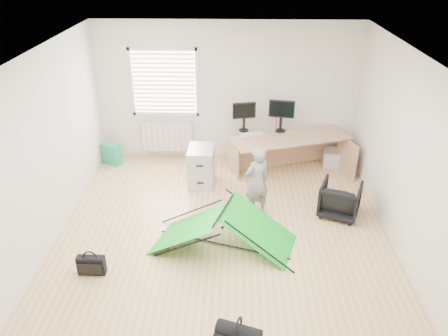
{
  "coord_description": "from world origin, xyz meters",
  "views": [
    {
      "loc": [
        0.16,
        -5.33,
        3.98
      ],
      "look_at": [
        0.0,
        0.4,
        0.95
      ],
      "focal_mm": 35.0,
      "sensor_mm": 36.0,
      "label": 1
    }
  ],
  "objects_px": {
    "desk": "(290,155)",
    "person": "(257,182)",
    "thermos": "(275,124)",
    "kite": "(223,228)",
    "filing_cabinet": "(201,166)",
    "monitor_left": "(244,120)",
    "monitor_right": "(281,120)",
    "office_chair": "(340,199)",
    "storage_crate": "(337,158)",
    "laptop_bag": "(91,265)"
  },
  "relations": [
    {
      "from": "monitor_left",
      "to": "thermos",
      "type": "relative_size",
      "value": 1.55
    },
    {
      "from": "monitor_right",
      "to": "kite",
      "type": "bearing_deg",
      "value": -100.93
    },
    {
      "from": "office_chair",
      "to": "kite",
      "type": "bearing_deg",
      "value": 47.2
    },
    {
      "from": "desk",
      "to": "monitor_left",
      "type": "xyz_separation_m",
      "value": [
        -0.86,
        0.3,
        0.57
      ]
    },
    {
      "from": "thermos",
      "to": "kite",
      "type": "relative_size",
      "value": 0.14
    },
    {
      "from": "desk",
      "to": "laptop_bag",
      "type": "height_order",
      "value": "desk"
    },
    {
      "from": "desk",
      "to": "monitor_right",
      "type": "bearing_deg",
      "value": 102.24
    },
    {
      "from": "filing_cabinet",
      "to": "storage_crate",
      "type": "relative_size",
      "value": 1.28
    },
    {
      "from": "person",
      "to": "kite",
      "type": "bearing_deg",
      "value": 29.93
    },
    {
      "from": "kite",
      "to": "laptop_bag",
      "type": "height_order",
      "value": "kite"
    },
    {
      "from": "laptop_bag",
      "to": "filing_cabinet",
      "type": "bearing_deg",
      "value": 63.18
    },
    {
      "from": "thermos",
      "to": "monitor_right",
      "type": "bearing_deg",
      "value": -6.45
    },
    {
      "from": "monitor_right",
      "to": "office_chair",
      "type": "relative_size",
      "value": 0.77
    },
    {
      "from": "filing_cabinet",
      "to": "thermos",
      "type": "xyz_separation_m",
      "value": [
        1.34,
        0.74,
        0.53
      ]
    },
    {
      "from": "storage_crate",
      "to": "laptop_bag",
      "type": "bearing_deg",
      "value": -140.03
    },
    {
      "from": "monitor_right",
      "to": "laptop_bag",
      "type": "relative_size",
      "value": 1.29
    },
    {
      "from": "monitor_right",
      "to": "office_chair",
      "type": "bearing_deg",
      "value": -53.05
    },
    {
      "from": "desk",
      "to": "monitor_left",
      "type": "bearing_deg",
      "value": 142.57
    },
    {
      "from": "thermos",
      "to": "filing_cabinet",
      "type": "bearing_deg",
      "value": -151.06
    },
    {
      "from": "monitor_left",
      "to": "laptop_bag",
      "type": "xyz_separation_m",
      "value": [
        -2.04,
        -3.21,
        -0.8
      ]
    },
    {
      "from": "kite",
      "to": "laptop_bag",
      "type": "distance_m",
      "value": 1.86
    },
    {
      "from": "storage_crate",
      "to": "laptop_bag",
      "type": "xyz_separation_m",
      "value": [
        -3.9,
        -3.27,
        -0.01
      ]
    },
    {
      "from": "desk",
      "to": "office_chair",
      "type": "relative_size",
      "value": 3.5
    },
    {
      "from": "person",
      "to": "laptop_bag",
      "type": "distance_m",
      "value": 2.73
    },
    {
      "from": "monitor_left",
      "to": "filing_cabinet",
      "type": "bearing_deg",
      "value": -147.14
    },
    {
      "from": "thermos",
      "to": "person",
      "type": "xyz_separation_m",
      "value": [
        -0.39,
        -1.72,
        -0.29
      ]
    },
    {
      "from": "desk",
      "to": "filing_cabinet",
      "type": "bearing_deg",
      "value": 176.57
    },
    {
      "from": "storage_crate",
      "to": "thermos",
      "type": "bearing_deg",
      "value": -177.58
    },
    {
      "from": "monitor_right",
      "to": "thermos",
      "type": "height_order",
      "value": "monitor_right"
    },
    {
      "from": "thermos",
      "to": "office_chair",
      "type": "xyz_separation_m",
      "value": [
        0.95,
        -1.7,
        -0.6
      ]
    },
    {
      "from": "person",
      "to": "storage_crate",
      "type": "relative_size",
      "value": 2.16
    },
    {
      "from": "desk",
      "to": "filing_cabinet",
      "type": "distance_m",
      "value": 1.68
    },
    {
      "from": "desk",
      "to": "kite",
      "type": "distance_m",
      "value": 2.55
    },
    {
      "from": "monitor_right",
      "to": "desk",
      "type": "bearing_deg",
      "value": -48.8
    },
    {
      "from": "desk",
      "to": "monitor_left",
      "type": "height_order",
      "value": "monitor_left"
    },
    {
      "from": "thermos",
      "to": "kite",
      "type": "distance_m",
      "value": 2.78
    },
    {
      "from": "filing_cabinet",
      "to": "kite",
      "type": "bearing_deg",
      "value": -73.98
    },
    {
      "from": "desk",
      "to": "laptop_bag",
      "type": "relative_size",
      "value": 5.87
    },
    {
      "from": "filing_cabinet",
      "to": "monitor_left",
      "type": "height_order",
      "value": "monitor_left"
    },
    {
      "from": "thermos",
      "to": "person",
      "type": "height_order",
      "value": "person"
    },
    {
      "from": "monitor_left",
      "to": "office_chair",
      "type": "bearing_deg",
      "value": -58.88
    },
    {
      "from": "thermos",
      "to": "storage_crate",
      "type": "height_order",
      "value": "thermos"
    },
    {
      "from": "filing_cabinet",
      "to": "monitor_left",
      "type": "bearing_deg",
      "value": 46.1
    },
    {
      "from": "laptop_bag",
      "to": "person",
      "type": "bearing_deg",
      "value": 34.42
    },
    {
      "from": "kite",
      "to": "storage_crate",
      "type": "distance_m",
      "value": 3.41
    },
    {
      "from": "desk",
      "to": "person",
      "type": "relative_size",
      "value": 1.83
    },
    {
      "from": "monitor_left",
      "to": "person",
      "type": "bearing_deg",
      "value": -94.76
    },
    {
      "from": "kite",
      "to": "monitor_right",
      "type": "bearing_deg",
      "value": 86.19
    },
    {
      "from": "filing_cabinet",
      "to": "thermos",
      "type": "bearing_deg",
      "value": 31.14
    },
    {
      "from": "desk",
      "to": "thermos",
      "type": "bearing_deg",
      "value": 114.56
    }
  ]
}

